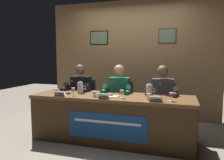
{
  "coord_description": "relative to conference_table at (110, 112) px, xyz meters",
  "views": [
    {
      "loc": [
        1.03,
        -3.34,
        1.37
      ],
      "look_at": [
        0.0,
        0.0,
        0.99
      ],
      "focal_mm": 35.06,
      "sensor_mm": 36.0,
      "label": 1
    }
  ],
  "objects": [
    {
      "name": "microphone_left",
      "position": [
        -0.74,
        0.05,
        0.32
      ],
      "size": [
        0.06,
        0.17,
        0.22
      ],
      "color": "black",
      "rests_on": "conference_table"
    },
    {
      "name": "wall_back_panelled",
      "position": [
        -0.0,
        1.63,
        0.8
      ],
      "size": [
        3.8,
        0.14,
        2.6
      ],
      "color": "#937047",
      "rests_on": "ground_plane"
    },
    {
      "name": "chair_left",
      "position": [
        -0.77,
        0.68,
        -0.06
      ],
      "size": [
        0.44,
        0.45,
        0.9
      ],
      "color": "black",
      "rests_on": "ground_plane"
    },
    {
      "name": "nameplate_right",
      "position": [
        0.73,
        -0.2,
        0.28
      ],
      "size": [
        0.19,
        0.06,
        0.08
      ],
      "color": "white",
      "rests_on": "conference_table"
    },
    {
      "name": "juice_glass_right",
      "position": [
        0.93,
        -0.09,
        0.33
      ],
      "size": [
        0.06,
        0.06,
        0.12
      ],
      "color": "white",
      "rests_on": "conference_table"
    },
    {
      "name": "water_cup_left",
      "position": [
        -0.91,
        -0.05,
        0.28
      ],
      "size": [
        0.06,
        0.06,
        0.08
      ],
      "color": "silver",
      "rests_on": "conference_table"
    },
    {
      "name": "water_pitcher_left_side",
      "position": [
        -0.58,
        0.15,
        0.34
      ],
      "size": [
        0.15,
        0.1,
        0.21
      ],
      "color": "silver",
      "rests_on": "conference_table"
    },
    {
      "name": "microphone_center",
      "position": [
        0.01,
        0.05,
        0.32
      ],
      "size": [
        0.06,
        0.17,
        0.22
      ],
      "color": "black",
      "rests_on": "conference_table"
    },
    {
      "name": "juice_glass_left",
      "position": [
        -0.6,
        -0.08,
        0.33
      ],
      "size": [
        0.06,
        0.06,
        0.12
      ],
      "color": "white",
      "rests_on": "conference_table"
    },
    {
      "name": "water_cup_right",
      "position": [
        0.61,
        -0.05,
        0.28
      ],
      "size": [
        0.06,
        0.06,
        0.08
      ],
      "color": "silver",
      "rests_on": "conference_table"
    },
    {
      "name": "nameplate_left",
      "position": [
        -0.78,
        -0.2,
        0.28
      ],
      "size": [
        0.19,
        0.06,
        0.08
      ],
      "color": "white",
      "rests_on": "conference_table"
    },
    {
      "name": "juice_glass_center",
      "position": [
        0.21,
        -0.07,
        0.33
      ],
      "size": [
        0.06,
        0.06,
        0.12
      ],
      "color": "white",
      "rests_on": "conference_table"
    },
    {
      "name": "conference_table",
      "position": [
        0.0,
        0.0,
        0.0
      ],
      "size": [
        2.6,
        0.79,
        0.74
      ],
      "color": "brown",
      "rests_on": "ground_plane"
    },
    {
      "name": "chair_center",
      "position": [
        -0.0,
        0.68,
        -0.06
      ],
      "size": [
        0.44,
        0.45,
        0.9
      ],
      "color": "black",
      "rests_on": "ground_plane"
    },
    {
      "name": "water_cup_center",
      "position": [
        -0.22,
        -0.1,
        0.28
      ],
      "size": [
        0.06,
        0.06,
        0.08
      ],
      "color": "silver",
      "rests_on": "conference_table"
    },
    {
      "name": "nameplate_center",
      "position": [
        -0.04,
        -0.21,
        0.28
      ],
      "size": [
        0.18,
        0.06,
        0.08
      ],
      "color": "white",
      "rests_on": "conference_table"
    },
    {
      "name": "microphone_right",
      "position": [
        0.76,
        0.07,
        0.32
      ],
      "size": [
        0.06,
        0.17,
        0.22
      ],
      "color": "black",
      "rests_on": "conference_table"
    },
    {
      "name": "panelist_center",
      "position": [
        -0.0,
        0.48,
        0.22
      ],
      "size": [
        0.51,
        0.48,
        1.23
      ],
      "color": "black",
      "rests_on": "ground_plane"
    },
    {
      "name": "panelist_left",
      "position": [
        -0.77,
        0.48,
        0.22
      ],
      "size": [
        0.51,
        0.48,
        1.23
      ],
      "color": "black",
      "rests_on": "ground_plane"
    },
    {
      "name": "document_stack_center",
      "position": [
        0.02,
        -0.02,
        0.25
      ],
      "size": [
        0.21,
        0.15,
        0.01
      ],
      "color": "white",
      "rests_on": "conference_table"
    },
    {
      "name": "chair_right",
      "position": [
        0.77,
        0.68,
        -0.06
      ],
      "size": [
        0.44,
        0.45,
        0.9
      ],
      "color": "black",
      "rests_on": "ground_plane"
    },
    {
      "name": "panelist_right",
      "position": [
        0.77,
        0.48,
        0.22
      ],
      "size": [
        0.51,
        0.48,
        1.23
      ],
      "color": "black",
      "rests_on": "ground_plane"
    },
    {
      "name": "water_pitcher_right_side",
      "position": [
        0.59,
        0.2,
        0.34
      ],
      "size": [
        0.15,
        0.1,
        0.21
      ],
      "color": "silver",
      "rests_on": "conference_table"
    },
    {
      "name": "ground_plane",
      "position": [
        -0.0,
        0.1,
        -0.5
      ],
      "size": [
        12.0,
        12.0,
        0.0
      ],
      "primitive_type": "plane",
      "color": "gray"
    }
  ]
}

